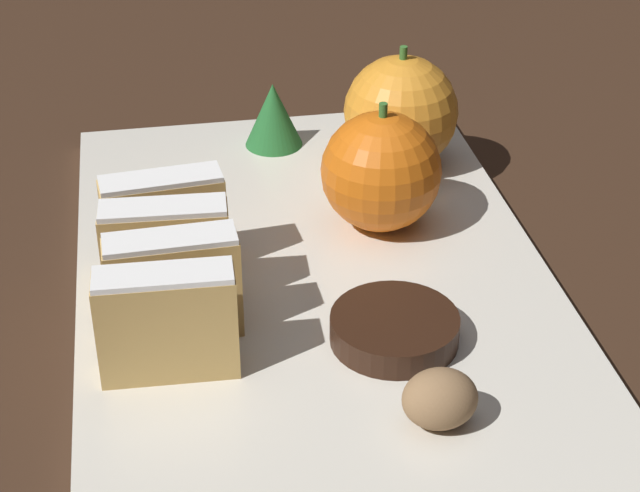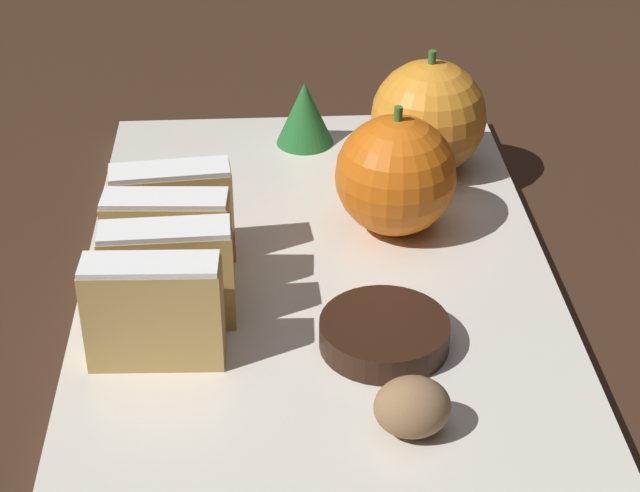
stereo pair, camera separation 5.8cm
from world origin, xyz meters
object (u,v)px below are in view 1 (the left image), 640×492
(chocolate_cookie, at_px, (394,329))
(orange_near, at_px, (381,171))
(walnut, at_px, (440,399))
(orange_far, at_px, (401,112))

(chocolate_cookie, bearing_deg, orange_near, 80.99)
(walnut, xyz_separation_m, chocolate_cookie, (-0.01, 0.07, -0.01))
(orange_near, height_order, orange_far, orange_far)
(walnut, bearing_deg, orange_far, 80.45)
(orange_far, xyz_separation_m, walnut, (-0.04, -0.26, -0.02))
(chocolate_cookie, bearing_deg, walnut, -85.22)
(walnut, height_order, chocolate_cookie, walnut)
(orange_near, height_order, walnut, orange_near)
(walnut, relative_size, chocolate_cookie, 0.53)
(orange_near, relative_size, walnut, 2.25)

